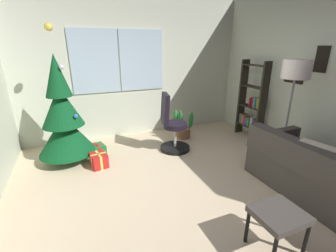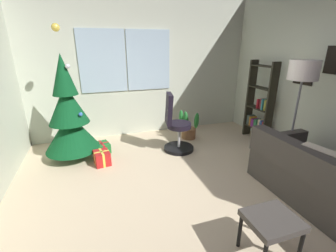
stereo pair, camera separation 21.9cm
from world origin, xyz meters
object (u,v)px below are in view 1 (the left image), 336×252
Objects in this scene: office_chair at (172,128)px; floor_lamp at (295,75)px; bookshelf at (252,105)px; holiday_tree at (63,119)px; footstool at (279,217)px; gift_box_red at (99,160)px; gift_box_green at (97,150)px; potted_plant at (183,128)px.

office_chair is 0.64× the size of floor_lamp.
floor_lamp reaches higher than bookshelf.
floor_lamp is (3.31, -1.45, 0.72)m from holiday_tree.
footstool is 2.24m from floor_lamp.
gift_box_red is 0.93× the size of gift_box_green.
bookshelf is at bearing 76.01° from floor_lamp.
gift_box_green is at bearing 172.83° from bookshelf.
gift_box_green is 1.78m from potted_plant.
footstool is 0.28× the size of bookshelf.
footstool is 1.43× the size of gift_box_red.
holiday_tree is at bearing 136.89° from gift_box_red.
gift_box_red is 0.48m from gift_box_green.
holiday_tree is 1.86m from office_chair.
footstool is 2.70m from gift_box_red.
office_chair is 1.67× the size of potted_plant.
holiday_tree is at bearing -173.76° from gift_box_green.
potted_plant is (-1.06, 1.60, -1.23)m from floor_lamp.
holiday_tree is 1.30× the size of floor_lamp.
floor_lamp is at bearing -103.99° from bookshelf.
floor_lamp reaches higher than office_chair.
gift_box_green is at bearing 165.34° from office_chair.
footstool is 3.31m from holiday_tree.
office_chair is at bearing -134.80° from potted_plant.
office_chair reaches higher than gift_box_green.
bookshelf is at bearing 53.72° from footstool.
potted_plant is at bearing 81.67° from footstool.
bookshelf is at bearing -1.40° from office_chair.
gift_box_red is at bearing -43.11° from holiday_tree.
holiday_tree is 6.88× the size of gift_box_red.
office_chair reaches higher than footstool.
footstool reaches higher than gift_box_green.
footstool is at bearing -89.47° from office_chair.
footstool is at bearing -59.25° from gift_box_red.
footstool is at bearing -64.12° from gift_box_green.
footstool is 2.44m from office_chair.
bookshelf is 0.95× the size of floor_lamp.
holiday_tree is 0.88m from gift_box_red.
floor_lamp reaches higher than potted_plant.
floor_lamp reaches higher than gift_box_red.
gift_box_green is (-1.35, 2.79, -0.28)m from footstool.
floor_lamp is (2.84, -1.50, 1.37)m from gift_box_green.
gift_box_red is 1.40m from office_chair.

